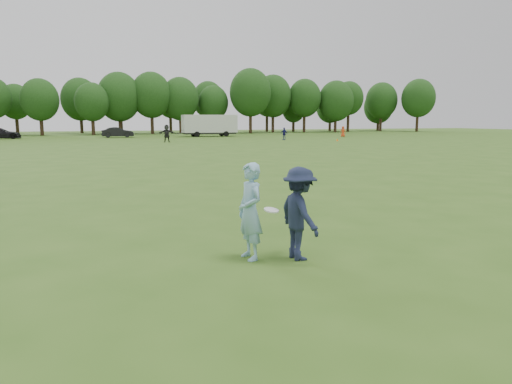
# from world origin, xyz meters

# --- Properties ---
(ground) EXTENTS (200.00, 200.00, 0.00)m
(ground) POSITION_xyz_m (0.00, 0.00, 0.00)
(ground) COLOR #345818
(ground) RESTS_ON ground
(thrower) EXTENTS (0.52, 0.71, 1.78)m
(thrower) POSITION_xyz_m (0.27, 0.31, 0.89)
(thrower) COLOR #86B7D0
(thrower) RESTS_ON ground
(defender) EXTENTS (0.72, 1.15, 1.71)m
(defender) POSITION_xyz_m (1.11, -0.01, 0.85)
(defender) COLOR #1B223B
(defender) RESTS_ON ground
(player_far_b) EXTENTS (0.86, 0.95, 1.55)m
(player_far_b) POSITION_xyz_m (20.40, 44.92, 0.77)
(player_far_b) COLOR navy
(player_far_b) RESTS_ON ground
(player_far_c) EXTENTS (0.91, 0.87, 1.57)m
(player_far_c) POSITION_xyz_m (32.32, 50.86, 0.79)
(player_far_c) COLOR #E6441B
(player_far_c) RESTS_ON ground
(player_far_d) EXTENTS (1.89, 0.82, 1.97)m
(player_far_d) POSITION_xyz_m (5.89, 44.66, 0.98)
(player_far_d) COLOR #262626
(player_far_d) RESTS_ON ground
(car_d) EXTENTS (5.17, 2.48, 1.45)m
(car_d) POSITION_xyz_m (-13.27, 60.28, 0.73)
(car_d) COLOR black
(car_d) RESTS_ON ground
(car_f) EXTENTS (4.48, 1.85, 1.44)m
(car_f) POSITION_xyz_m (1.50, 60.13, 0.72)
(car_f) COLOR black
(car_f) RESTS_ON ground
(field_cone) EXTENTS (0.28, 0.28, 0.30)m
(field_cone) POSITION_xyz_m (25.27, 40.29, 0.15)
(field_cone) COLOR orange
(field_cone) RESTS_ON ground
(disc_in_play) EXTENTS (0.29, 0.29, 0.09)m
(disc_in_play) POSITION_xyz_m (0.56, 0.00, 0.95)
(disc_in_play) COLOR white
(disc_in_play) RESTS_ON ground
(cargo_trailer) EXTENTS (9.00, 2.75, 3.20)m
(cargo_trailer) POSITION_xyz_m (14.61, 59.37, 1.78)
(cargo_trailer) COLOR silver
(cargo_trailer) RESTS_ON ground
(treeline) EXTENTS (130.35, 18.39, 11.74)m
(treeline) POSITION_xyz_m (2.81, 76.90, 6.26)
(treeline) COLOR #332114
(treeline) RESTS_ON ground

